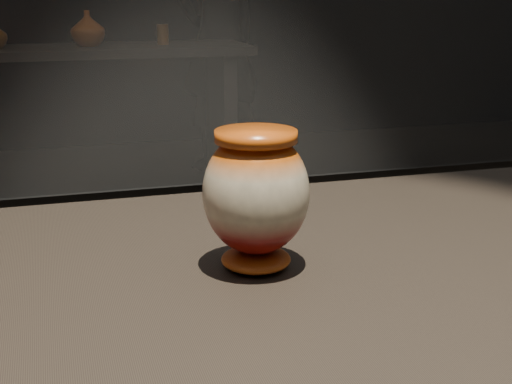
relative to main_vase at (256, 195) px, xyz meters
The scene contains 5 objects.
main_vase is the anchor object (origin of this frame).
back_shelf 3.52m from the main_vase, 90.84° to the left, with size 2.00×0.60×0.90m.
back_vase_mid 3.48m from the main_vase, 89.69° to the left, with size 0.19×0.19×0.20m, color maroon.
back_vase_right 3.53m from the main_vase, 82.65° to the left, with size 0.07×0.07×0.12m, color #954C15.
visitor 4.11m from the main_vase, 77.09° to the left, with size 0.65×0.43×1.78m, color black.
Camera 1 is at (-0.35, -0.74, 1.24)m, focal length 50.00 mm.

